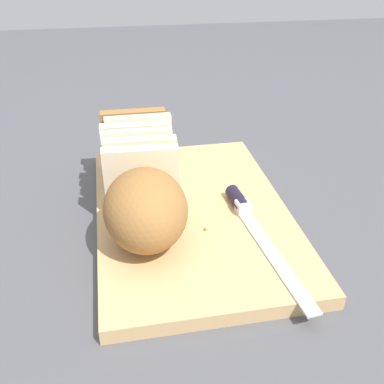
# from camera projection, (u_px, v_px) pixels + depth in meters

# --- Properties ---
(ground_plane) EXTENTS (3.00, 3.00, 0.00)m
(ground_plane) POSITION_uv_depth(u_px,v_px,m) (192.00, 220.00, 0.71)
(ground_plane) COLOR #4C4C51
(cutting_board) EXTENTS (0.45, 0.30, 0.02)m
(cutting_board) POSITION_uv_depth(u_px,v_px,m) (192.00, 214.00, 0.70)
(cutting_board) COLOR tan
(cutting_board) RESTS_ON ground_plane
(bread_loaf) EXTENTS (0.31, 0.12, 0.11)m
(bread_loaf) POSITION_uv_depth(u_px,v_px,m) (142.00, 183.00, 0.66)
(bread_loaf) COLOR #996633
(bread_loaf) RESTS_ON cutting_board
(bread_knife) EXTENTS (0.27, 0.05, 0.02)m
(bread_knife) POSITION_uv_depth(u_px,v_px,m) (247.00, 214.00, 0.67)
(bread_knife) COLOR silver
(bread_knife) RESTS_ON cutting_board
(crumb_near_knife) EXTENTS (0.01, 0.01, 0.01)m
(crumb_near_knife) POSITION_uv_depth(u_px,v_px,m) (171.00, 239.00, 0.63)
(crumb_near_knife) COLOR #A8753D
(crumb_near_knife) RESTS_ON cutting_board
(crumb_near_loaf) EXTENTS (0.00, 0.00, 0.00)m
(crumb_near_loaf) POSITION_uv_depth(u_px,v_px,m) (205.00, 229.00, 0.65)
(crumb_near_loaf) COLOR #A8753D
(crumb_near_loaf) RESTS_ON cutting_board
(crumb_stray_left) EXTENTS (0.01, 0.01, 0.01)m
(crumb_stray_left) POSITION_uv_depth(u_px,v_px,m) (230.00, 195.00, 0.73)
(crumb_stray_left) COLOR #A8753D
(crumb_stray_left) RESTS_ON cutting_board
(crumb_stray_right) EXTENTS (0.01, 0.01, 0.01)m
(crumb_stray_right) POSITION_uv_depth(u_px,v_px,m) (154.00, 224.00, 0.66)
(crumb_stray_right) COLOR #A8753D
(crumb_stray_right) RESTS_ON cutting_board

